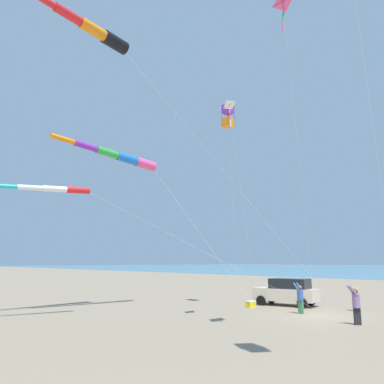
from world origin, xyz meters
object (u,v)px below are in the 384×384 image
at_px(kite_windsock_white_trailing, 95,31).
at_px(kite_delta_orange_high_right, 283,3).
at_px(parked_car, 287,292).
at_px(cooler_box, 251,304).
at_px(kite_delta_purple_drifting, 229,107).
at_px(person_child_green_jacket, 355,297).
at_px(kite_windsock_striped_overhead, 48,189).
at_px(person_adult_flyer, 356,303).
at_px(kite_windsock_rainbow_low_near, 121,157).
at_px(kite_box_small_distant, 228,116).
at_px(person_child_grey_jacket, 300,297).

xyz_separation_m(kite_windsock_white_trailing, kite_delta_orange_high_right, (-3.82, 11.22, -2.68)).
xyz_separation_m(parked_car, cooler_box, (2.73, -0.98, -0.74)).
relative_size(kite_delta_orange_high_right, kite_delta_purple_drifting, 1.27).
bearing_deg(person_child_green_jacket, parked_car, -80.55).
xyz_separation_m(person_child_green_jacket, kite_delta_purple_drifting, (9.29, -1.61, 10.61)).
relative_size(kite_windsock_white_trailing, kite_delta_orange_high_right, 1.20).
bearing_deg(person_child_green_jacket, kite_windsock_striped_overhead, -28.31).
bearing_deg(parked_car, cooler_box, -19.76).
xyz_separation_m(cooler_box, person_adult_flyer, (1.52, 8.10, 0.81)).
xyz_separation_m(parked_car, kite_delta_purple_drifting, (8.54, 2.92, 10.47)).
distance_m(person_child_green_jacket, kite_windsock_rainbow_low_near, 17.71).
relative_size(cooler_box, person_child_green_jacket, 0.41).
height_order(parked_car, kite_box_small_distant, kite_box_small_distant).
bearing_deg(kite_windsock_white_trailing, cooler_box, 166.14).
relative_size(cooler_box, kite_windsock_white_trailing, 0.03).
bearing_deg(person_adult_flyer, parked_car, -120.81).
xyz_separation_m(parked_car, kite_windsock_white_trailing, (13.60, -3.66, 16.27)).
relative_size(kite_windsock_white_trailing, kite_delta_purple_drifting, 1.52).
xyz_separation_m(person_child_green_jacket, person_child_grey_jacket, (3.67, -1.48, 0.16)).
distance_m(person_adult_flyer, kite_windsock_white_trailing, 21.59).
distance_m(person_adult_flyer, person_child_grey_jacket, 4.29).
relative_size(cooler_box, kite_windsock_striped_overhead, 0.03).
relative_size(parked_car, kite_box_small_distant, 0.32).
bearing_deg(person_adult_flyer, person_child_grey_jacket, -108.10).
bearing_deg(kite_windsock_white_trailing, kite_delta_orange_high_right, 108.82).
relative_size(person_adult_flyer, kite_windsock_white_trailing, 0.11).
xyz_separation_m(kite_windsock_striped_overhead, kite_delta_purple_drifting, (-7.03, 7.18, 4.43)).
distance_m(kite_windsock_striped_overhead, kite_delta_purple_drifting, 10.98).
relative_size(parked_car, kite_delta_purple_drifting, 0.40).
height_order(kite_windsock_white_trailing, kite_windsock_rainbow_low_near, kite_windsock_white_trailing).
distance_m(person_child_green_jacket, kite_delta_purple_drifting, 14.19).
bearing_deg(parked_car, kite_box_small_distant, -23.57).
height_order(kite_box_small_distant, kite_windsock_striped_overhead, kite_box_small_distant).
xyz_separation_m(cooler_box, kite_delta_purple_drifting, (5.81, 3.90, 11.21)).
distance_m(person_child_grey_jacket, kite_windsock_striped_overhead, 15.81).
distance_m(cooler_box, person_child_grey_jacket, 4.10).
relative_size(person_adult_flyer, person_child_grey_jacket, 1.05).
distance_m(person_child_green_jacket, kite_windsock_white_trailing, 23.28).
height_order(parked_car, kite_windsock_white_trailing, kite_windsock_white_trailing).
bearing_deg(kite_delta_orange_high_right, person_child_grey_jacket, -146.66).
bearing_deg(kite_delta_purple_drifting, cooler_box, -146.14).
xyz_separation_m(parked_car, kite_delta_orange_high_right, (9.77, 7.56, 13.59)).
relative_size(cooler_box, kite_windsock_rainbow_low_near, 0.06).
bearing_deg(person_child_green_jacket, cooler_box, -57.69).
bearing_deg(kite_delta_orange_high_right, kite_windsock_white_trailing, -71.18).
bearing_deg(kite_delta_purple_drifting, person_child_green_jacket, 170.15).
bearing_deg(kite_windsock_rainbow_low_near, kite_delta_orange_high_right, 91.92).
bearing_deg(person_child_grey_jacket, kite_delta_purple_drifting, -1.32).
bearing_deg(kite_windsock_rainbow_low_near, person_child_grey_jacket, 129.58).
bearing_deg(cooler_box, person_child_green_jacket, 122.31).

